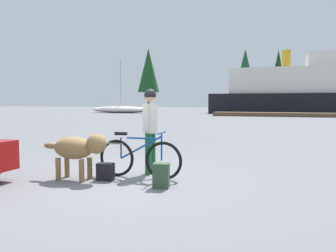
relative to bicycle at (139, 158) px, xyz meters
name	(u,v)px	position (x,y,z in m)	size (l,w,h in m)	color
ground_plane	(124,179)	(-0.25, -0.17, -0.40)	(160.00, 160.00, 0.00)	slate
bicycle	(139,158)	(0.00, 0.00, 0.00)	(1.76, 0.44, 0.93)	black
person_cyclist	(150,122)	(0.05, 0.48, 0.68)	(0.32, 0.53, 1.78)	#19592D
dog	(78,148)	(-1.05, -0.51, 0.21)	(1.39, 0.51, 0.91)	olive
backpack	(161,176)	(0.67, -0.55, -0.19)	(0.28, 0.20, 0.44)	#334C33
handbag_pannier	(106,172)	(-0.54, -0.38, -0.24)	(0.32, 0.18, 0.33)	black
dock_pier	(279,114)	(2.68, 29.65, -0.20)	(13.44, 2.21, 0.40)	brown
ferry_boat	(311,92)	(6.42, 39.54, 2.40)	(24.38, 8.68, 8.12)	black
sailboat_moored	(121,109)	(-17.69, 34.18, 0.07)	(8.76, 2.45, 7.08)	silver
pine_tree_far_left	(148,70)	(-21.22, 52.88, 7.10)	(4.11, 4.11, 11.69)	#4C331E
pine_tree_center	(278,72)	(2.34, 54.10, 6.17)	(2.87, 2.87, 10.44)	#4C331E
pine_tree_mid_back	(245,71)	(-3.79, 59.96, 7.08)	(4.07, 4.07, 11.76)	#4C331E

